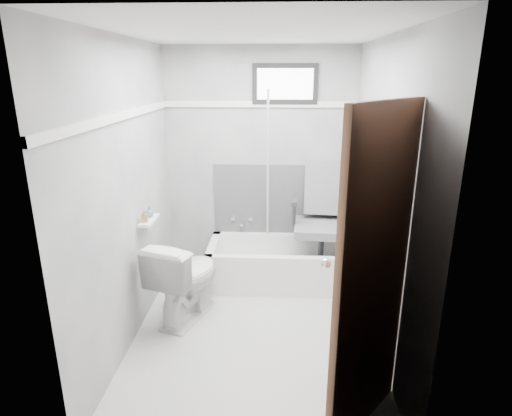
# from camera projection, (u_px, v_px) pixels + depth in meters

# --- Properties ---
(floor) EXTENTS (2.60, 2.60, 0.00)m
(floor) POSITION_uv_depth(u_px,v_px,m) (254.00, 330.00, 3.70)
(floor) COLOR silver
(floor) RESTS_ON ground
(ceiling) EXTENTS (2.60, 2.60, 0.00)m
(ceiling) POSITION_uv_depth(u_px,v_px,m) (254.00, 32.00, 2.97)
(ceiling) COLOR silver
(ceiling) RESTS_ON floor
(wall_back) EXTENTS (2.00, 0.02, 2.40)m
(wall_back) POSITION_uv_depth(u_px,v_px,m) (260.00, 164.00, 4.57)
(wall_back) COLOR slate
(wall_back) RESTS_ON floor
(wall_front) EXTENTS (2.00, 0.02, 2.40)m
(wall_front) POSITION_uv_depth(u_px,v_px,m) (240.00, 270.00, 2.10)
(wall_front) COLOR slate
(wall_front) RESTS_ON floor
(wall_left) EXTENTS (0.02, 2.60, 2.40)m
(wall_left) POSITION_uv_depth(u_px,v_px,m) (128.00, 195.00, 3.38)
(wall_left) COLOR slate
(wall_left) RESTS_ON floor
(wall_right) EXTENTS (0.02, 2.60, 2.40)m
(wall_right) POSITION_uv_depth(u_px,v_px,m) (383.00, 199.00, 3.29)
(wall_right) COLOR slate
(wall_right) RESTS_ON floor
(bathtub) EXTENTS (1.50, 0.70, 0.42)m
(bathtub) POSITION_uv_depth(u_px,v_px,m) (280.00, 263.00, 4.51)
(bathtub) COLOR white
(bathtub) RESTS_ON floor
(office_chair) EXTENTS (0.71, 0.71, 1.14)m
(office_chair) POSITION_uv_depth(u_px,v_px,m) (322.00, 220.00, 4.37)
(office_chair) COLOR slate
(office_chair) RESTS_ON bathtub
(toilet) EXTENTS (0.67, 0.87, 0.76)m
(toilet) POSITION_uv_depth(u_px,v_px,m) (186.00, 278.00, 3.80)
(toilet) COLOR white
(toilet) RESTS_ON floor
(door) EXTENTS (0.78, 0.78, 2.00)m
(door) POSITION_uv_depth(u_px,v_px,m) (437.00, 309.00, 2.13)
(door) COLOR brown
(door) RESTS_ON floor
(window) EXTENTS (0.66, 0.04, 0.40)m
(window) POSITION_uv_depth(u_px,v_px,m) (285.00, 84.00, 4.30)
(window) COLOR black
(window) RESTS_ON wall_back
(backerboard) EXTENTS (1.50, 0.02, 0.78)m
(backerboard) POSITION_uv_depth(u_px,v_px,m) (283.00, 200.00, 4.67)
(backerboard) COLOR #4C4C4F
(backerboard) RESTS_ON wall_back
(trim_back) EXTENTS (2.00, 0.02, 0.06)m
(trim_back) POSITION_uv_depth(u_px,v_px,m) (260.00, 104.00, 4.38)
(trim_back) COLOR white
(trim_back) RESTS_ON wall_back
(trim_left) EXTENTS (0.02, 2.60, 0.06)m
(trim_left) POSITION_uv_depth(u_px,v_px,m) (122.00, 116.00, 3.19)
(trim_left) COLOR white
(trim_left) RESTS_ON wall_left
(pole) EXTENTS (0.02, 0.52, 1.89)m
(pole) POSITION_uv_depth(u_px,v_px,m) (268.00, 183.00, 4.39)
(pole) COLOR silver
(pole) RESTS_ON bathtub
(shelf) EXTENTS (0.10, 0.32, 0.02)m
(shelf) POSITION_uv_depth(u_px,v_px,m) (149.00, 220.00, 3.72)
(shelf) COLOR white
(shelf) RESTS_ON wall_left
(soap_bottle_a) EXTENTS (0.06, 0.06, 0.11)m
(soap_bottle_a) POSITION_uv_depth(u_px,v_px,m) (145.00, 216.00, 3.63)
(soap_bottle_a) COLOR olive
(soap_bottle_a) RESTS_ON shelf
(soap_bottle_b) EXTENTS (0.08, 0.08, 0.10)m
(soap_bottle_b) POSITION_uv_depth(u_px,v_px,m) (149.00, 212.00, 3.76)
(soap_bottle_b) COLOR slate
(soap_bottle_b) RESTS_ON shelf
(faucet) EXTENTS (0.26, 0.10, 0.16)m
(faucet) POSITION_uv_depth(u_px,v_px,m) (242.00, 221.00, 4.75)
(faucet) COLOR silver
(faucet) RESTS_ON wall_back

